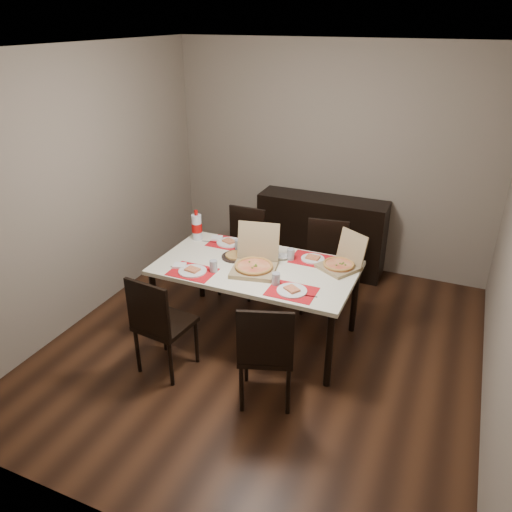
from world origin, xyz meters
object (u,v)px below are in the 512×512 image
dining_table (256,272)px  chair_far_left (243,247)px  pizza_box_center (255,264)px  sideboard (321,234)px  soda_bottle (197,227)px  chair_near_left (159,322)px  dip_bowl (282,257)px  chair_far_right (325,262)px  chair_near_right (266,350)px

dining_table → chair_far_left: size_ratio=1.94×
chair_far_left → pizza_box_center: size_ratio=1.90×
dining_table → pizza_box_center: bearing=-75.3°
sideboard → soda_bottle: soda_bottle is taller
chair_far_left → soda_bottle: bearing=-121.2°
sideboard → dining_table: sideboard is taller
chair_near_left → chair_far_left: (0.02, 1.62, 0.00)m
sideboard → dining_table: 1.64m
dip_bowl → soda_bottle: soda_bottle is taller
chair_far_right → soda_bottle: 1.36m
dining_table → dip_bowl: 0.30m
chair_near_left → chair_near_right: 0.97m
chair_near_right → dip_bowl: (-0.28, 1.07, 0.25)m
sideboard → chair_far_right: chair_far_right is taller
sideboard → chair_near_right: bearing=-83.1°
chair_near_right → pizza_box_center: bearing=119.1°
sideboard → chair_near_right: size_ratio=1.61×
dip_bowl → chair_far_left: bearing=140.0°
dining_table → soda_bottle: size_ratio=5.77×
chair_near_left → soda_bottle: soda_bottle is taller
dining_table → chair_near_left: size_ratio=1.94×
dining_table → chair_near_right: 0.96m
dining_table → chair_far_left: bearing=122.1°
soda_bottle → sideboard: bearing=54.4°
soda_bottle → dining_table: bearing=-21.8°
chair_near_left → chair_far_left: 1.62m
chair_near_left → pizza_box_center: size_ratio=1.90×
chair_far_right → soda_bottle: (-1.22, -0.48, 0.37)m
chair_far_right → soda_bottle: size_ratio=2.98×
dining_table → chair_far_left: 0.95m
chair_far_right → pizza_box_center: pizza_box_center is taller
dip_bowl → dining_table: bearing=-124.6°
chair_far_left → pizza_box_center: 1.05m
chair_near_left → chair_far_right: size_ratio=1.00×
pizza_box_center → soda_bottle: (-0.81, 0.39, 0.07)m
chair_near_left → soda_bottle: 1.23m
pizza_box_center → soda_bottle: pizza_box_center is taller
sideboard → pizza_box_center: (-0.13, -1.69, 0.36)m
dining_table → pizza_box_center: 0.15m
dining_table → chair_near_right: chair_near_right is taller
chair_near_right → pizza_box_center: pizza_box_center is taller
sideboard → soda_bottle: size_ratio=4.81×
dining_table → soda_bottle: bearing=158.2°
chair_near_left → soda_bottle: size_ratio=2.98×
chair_far_left → chair_near_right: bearing=-59.9°
chair_far_right → dip_bowl: bearing=-115.5°
chair_near_right → chair_far_left: bearing=120.1°
chair_far_right → dining_table: bearing=-118.4°
chair_near_right → sideboard: bearing=96.9°
chair_near_right → chair_near_left: bearing=179.6°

